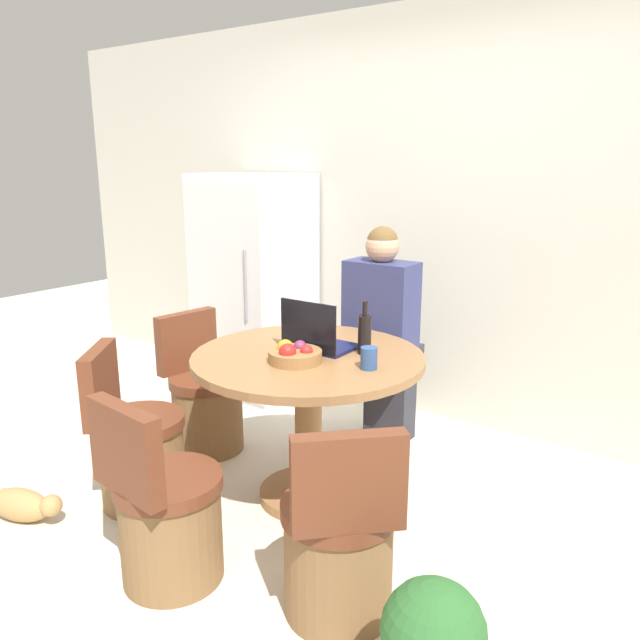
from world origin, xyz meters
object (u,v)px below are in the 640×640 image
refrigerator (254,286)px  chair_near_camera (167,519)px  chair_left_side (205,404)px  laptop (317,339)px  fruit_bowl (294,354)px  bottle (365,333)px  dining_table (308,393)px  chair_near_left_corner (138,451)px  chair_near_right_corner (339,549)px  cat (24,505)px  person_seated (384,329)px

refrigerator → chair_near_camera: refrigerator is taller
chair_left_side → laptop: size_ratio=2.52×
fruit_bowl → bottle: 0.36m
refrigerator → fruit_bowl: size_ratio=6.36×
chair_left_side → laptop: 0.99m
dining_table → laptop: (-0.01, 0.09, 0.25)m
chair_near_left_corner → chair_near_right_corner: 1.26m
dining_table → chair_near_right_corner: (0.59, -0.60, -0.29)m
chair_left_side → cat: bearing=179.9°
chair_near_left_corner → bottle: bearing=-89.8°
chair_near_camera → fruit_bowl: size_ratio=3.24×
dining_table → chair_near_camera: bearing=-96.1°
dining_table → chair_near_right_corner: size_ratio=1.39×
chair_near_camera → person_seated: (0.06, 1.62, 0.44)m
chair_near_left_corner → cat: (-0.31, -0.44, -0.19)m
refrigerator → laptop: 1.54m
dining_table → chair_left_side: chair_left_side is taller
chair_near_right_corner → fruit_bowl: bearing=-84.0°
person_seated → refrigerator: bearing=-11.0°
refrigerator → laptop: bearing=-37.2°
person_seated → chair_near_left_corner: bearing=63.7°
chair_near_camera → fruit_bowl: fruit_bowl is taller
refrigerator → bottle: 1.68m
dining_table → chair_left_side: 0.89m
refrigerator → laptop: size_ratio=4.94×
chair_near_right_corner → bottle: 1.04m
chair_left_side → chair_near_left_corner: same height
chair_near_camera → person_seated: 1.68m
cat → chair_near_left_corner: bearing=36.4°
person_seated → fruit_bowl: 0.92m
cat → chair_near_camera: bearing=-10.9°
refrigerator → cat: size_ratio=3.68×
chair_near_left_corner → fruit_bowl: fruit_bowl is taller
dining_table → bottle: size_ratio=4.30×
chair_near_right_corner → bottle: bottle is taller
person_seated → chair_near_camera: bearing=87.8°
chair_left_side → bottle: bottle is taller
refrigerator → fruit_bowl: 1.70m
chair_near_right_corner → laptop: laptop is taller
chair_left_side → person_seated: bearing=-42.7°
refrigerator → chair_near_camera: 2.24m
person_seated → cat: bearing=61.3°
chair_near_right_corner → laptop: bearing=-93.5°
chair_near_right_corner → person_seated: (-0.62, 1.39, 0.44)m
dining_table → bottle: 0.40m
chair_near_right_corner → laptop: (-0.60, 0.69, 0.54)m
laptop → fruit_bowl: (0.03, -0.22, -0.02)m
bottle → person_seated: bearing=111.3°
chair_near_left_corner → fruit_bowl: 0.95m
refrigerator → laptop: refrigerator is taller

